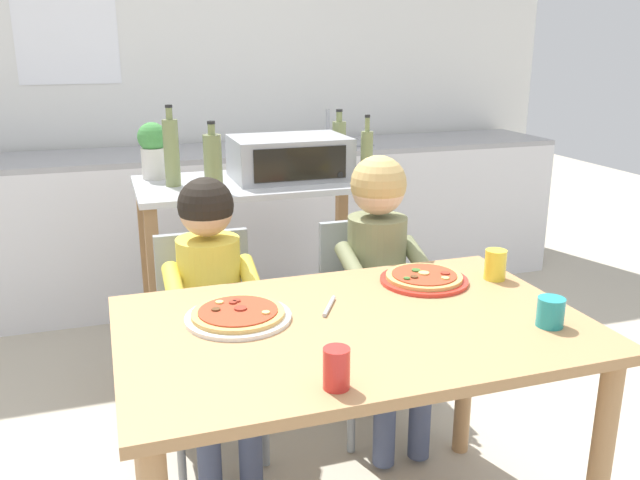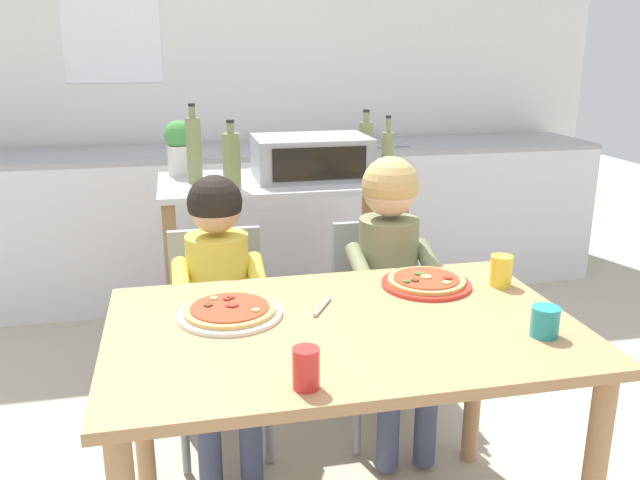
% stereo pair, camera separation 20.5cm
% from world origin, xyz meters
% --- Properties ---
extents(ground_plane, '(10.56, 10.56, 0.00)m').
position_xyz_m(ground_plane, '(0.00, 1.06, 0.00)').
color(ground_plane, '#B7AD99').
extents(back_wall_tiled, '(4.77, 0.14, 2.70)m').
position_xyz_m(back_wall_tiled, '(-0.00, 2.70, 1.35)').
color(back_wall_tiled, white).
rests_on(back_wall_tiled, ground).
extents(kitchen_counter, '(4.29, 0.60, 1.08)m').
position_xyz_m(kitchen_counter, '(0.00, 2.29, 0.44)').
color(kitchen_counter, silver).
rests_on(kitchen_counter, ground).
extents(kitchen_island_cart, '(1.04, 0.57, 0.91)m').
position_xyz_m(kitchen_island_cart, '(0.02, 1.21, 0.61)').
color(kitchen_island_cart, '#B7BABF').
rests_on(kitchen_island_cart, ground).
extents(toaster_oven, '(0.50, 0.35, 0.18)m').
position_xyz_m(toaster_oven, '(0.16, 1.22, 1.00)').
color(toaster_oven, '#999BA0').
rests_on(toaster_oven, kitchen_island_cart).
extents(bottle_slim_sauce, '(0.05, 0.05, 0.29)m').
position_xyz_m(bottle_slim_sauce, '(0.45, 1.02, 1.03)').
color(bottle_slim_sauce, olive).
rests_on(bottle_slim_sauce, kitchen_island_cart).
extents(bottle_tall_green_wine, '(0.06, 0.06, 0.33)m').
position_xyz_m(bottle_tall_green_wine, '(-0.34, 1.21, 1.05)').
color(bottle_tall_green_wine, olive).
rests_on(bottle_tall_green_wine, kitchen_island_cart).
extents(bottle_clear_vinegar, '(0.07, 0.07, 0.28)m').
position_xyz_m(bottle_clear_vinegar, '(-0.20, 1.04, 1.03)').
color(bottle_clear_vinegar, olive).
rests_on(bottle_clear_vinegar, kitchen_island_cart).
extents(bottle_brown_beer, '(0.07, 0.07, 0.27)m').
position_xyz_m(bottle_brown_beer, '(0.47, 1.44, 1.02)').
color(bottle_brown_beer, olive).
rests_on(bottle_brown_beer, kitchen_island_cart).
extents(potted_herb_plant, '(0.13, 0.13, 0.25)m').
position_xyz_m(potted_herb_plant, '(-0.40, 1.39, 1.04)').
color(potted_herb_plant, beige).
rests_on(potted_herb_plant, kitchen_island_cart).
extents(dining_table, '(1.27, 0.82, 0.75)m').
position_xyz_m(dining_table, '(0.00, 0.00, 0.64)').
color(dining_table, '#AD7F51').
rests_on(dining_table, ground).
extents(dining_chair_left, '(0.36, 0.36, 0.81)m').
position_xyz_m(dining_chair_left, '(-0.30, 0.69, 0.48)').
color(dining_chair_left, gray).
rests_on(dining_chair_left, ground).
extents(dining_chair_right, '(0.36, 0.36, 0.81)m').
position_xyz_m(dining_chair_right, '(0.33, 0.67, 0.48)').
color(dining_chair_right, gray).
rests_on(dining_chair_right, ground).
extents(child_in_yellow_shirt, '(0.32, 0.42, 1.03)m').
position_xyz_m(child_in_yellow_shirt, '(-0.30, 0.57, 0.67)').
color(child_in_yellow_shirt, '#424C6B').
rests_on(child_in_yellow_shirt, ground).
extents(child_in_olive_shirt, '(0.32, 0.42, 1.08)m').
position_xyz_m(child_in_olive_shirt, '(0.33, 0.56, 0.71)').
color(child_in_olive_shirt, '#424C6B').
rests_on(child_in_olive_shirt, ground).
extents(pizza_plate_white, '(0.30, 0.30, 0.03)m').
position_xyz_m(pizza_plate_white, '(-0.30, 0.12, 0.76)').
color(pizza_plate_white, white).
rests_on(pizza_plate_white, dining_table).
extents(pizza_plate_red_rimmed, '(0.28, 0.28, 0.03)m').
position_xyz_m(pizza_plate_red_rimmed, '(0.33, 0.22, 0.76)').
color(pizza_plate_red_rimmed, red).
rests_on(pizza_plate_red_rimmed, dining_table).
extents(drinking_cup_red, '(0.06, 0.06, 0.10)m').
position_xyz_m(drinking_cup_red, '(-0.17, -0.32, 0.80)').
color(drinking_cup_red, red).
rests_on(drinking_cup_red, dining_table).
extents(drinking_cup_yellow, '(0.07, 0.07, 0.10)m').
position_xyz_m(drinking_cup_yellow, '(0.56, 0.18, 0.80)').
color(drinking_cup_yellow, yellow).
rests_on(drinking_cup_yellow, dining_table).
extents(drinking_cup_teal, '(0.07, 0.07, 0.08)m').
position_xyz_m(drinking_cup_teal, '(0.49, -0.19, 0.79)').
color(drinking_cup_teal, teal).
rests_on(drinking_cup_teal, dining_table).
extents(serving_spoon, '(0.08, 0.13, 0.01)m').
position_xyz_m(serving_spoon, '(-0.03, 0.12, 0.76)').
color(serving_spoon, '#B7BABF').
rests_on(serving_spoon, dining_table).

